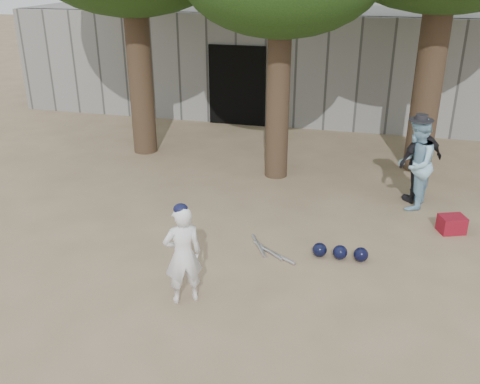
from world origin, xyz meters
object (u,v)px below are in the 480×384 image
(spectator_dark, at_px, (421,161))
(boy_player, at_px, (183,255))
(red_bag, at_px, (452,224))
(spectator_blue, at_px, (415,164))

(spectator_dark, bearing_deg, boy_player, 12.88)
(spectator_dark, xyz_separation_m, red_bag, (0.54, -1.21, -0.68))
(boy_player, distance_m, spectator_blue, 5.03)
(spectator_dark, bearing_deg, spectator_blue, 29.47)
(boy_player, xyz_separation_m, spectator_blue, (3.13, 3.93, 0.15))
(red_bag, bearing_deg, spectator_dark, 113.90)
(boy_player, distance_m, red_bag, 4.88)
(spectator_blue, distance_m, red_bag, 1.33)
(boy_player, xyz_separation_m, red_bag, (3.78, 3.02, -0.56))
(red_bag, bearing_deg, spectator_blue, 125.81)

